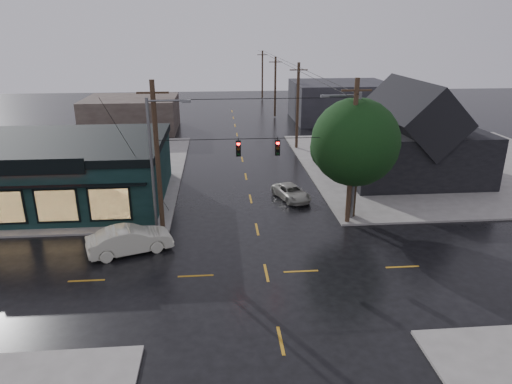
{
  "coord_description": "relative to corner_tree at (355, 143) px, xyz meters",
  "views": [
    {
      "loc": [
        -2.55,
        -22.73,
        13.12
      ],
      "look_at": [
        -0.11,
        5.56,
        2.91
      ],
      "focal_mm": 32.0,
      "sensor_mm": 36.0,
      "label": 1
    }
  ],
  "objects": [
    {
      "name": "utility_pole_ne",
      "position": [
        -0.5,
        -1.07,
        -5.62
      ],
      "size": [
        2.0,
        0.32,
        10.15
      ],
      "primitive_type": null,
      "color": "black",
      "rests_on": "ground"
    },
    {
      "name": "streetlight_nw",
      "position": [
        -13.8,
        -1.77,
        -5.62
      ],
      "size": [
        5.4,
        0.3,
        9.15
      ],
      "primitive_type": null,
      "color": "slate",
      "rests_on": "ground"
    },
    {
      "name": "utility_pole_far_a",
      "position": [
        -0.5,
        20.43,
        -5.62
      ],
      "size": [
        2.0,
        0.32,
        9.65
      ],
      "primitive_type": null,
      "color": "black",
      "rests_on": "ground"
    },
    {
      "name": "sidewalk_nw",
      "position": [
        -27.0,
        12.43,
        -5.55
      ],
      "size": [
        28.0,
        28.0,
        0.15
      ],
      "primitive_type": "cube",
      "color": "slate",
      "rests_on": "ground"
    },
    {
      "name": "sidewalk_ne",
      "position": [
        13.0,
        12.43,
        -5.55
      ],
      "size": [
        28.0,
        28.0,
        0.15
      ],
      "primitive_type": "cube",
      "color": "slate",
      "rests_on": "ground"
    },
    {
      "name": "sedan_cream",
      "position": [
        -15.12,
        -4.31,
        -4.78
      ],
      "size": [
        5.41,
        3.42,
        1.68
      ],
      "primitive_type": "imported",
      "rotation": [
        0.0,
        0.0,
        1.92
      ],
      "color": "beige",
      "rests_on": "ground"
    },
    {
      "name": "span_signal_assembly",
      "position": [
        -6.9,
        -1.07,
        0.07
      ],
      "size": [
        13.0,
        0.48,
        1.23
      ],
      "color": "black",
      "rests_on": "ground"
    },
    {
      "name": "pizza_shop",
      "position": [
        -22.0,
        5.38,
        -3.07
      ],
      "size": [
        16.3,
        12.34,
        4.9
      ],
      "color": "black",
      "rests_on": "ground"
    },
    {
      "name": "ground_plane",
      "position": [
        -7.0,
        -7.57,
        -5.62
      ],
      "size": [
        160.0,
        160.0,
        0.0
      ],
      "primitive_type": "plane",
      "color": "black"
    },
    {
      "name": "utility_pole_nw",
      "position": [
        -13.5,
        -1.07,
        -5.62
      ],
      "size": [
        2.0,
        0.32,
        10.15
      ],
      "primitive_type": null,
      "color": "black",
      "rests_on": "ground"
    },
    {
      "name": "ne_building",
      "position": [
        8.0,
        9.43,
        -1.15
      ],
      "size": [
        12.6,
        11.6,
        8.75
      ],
      "color": "black",
      "rests_on": "ground"
    },
    {
      "name": "suv_silver",
      "position": [
        -3.7,
        4.11,
        -5.05
      ],
      "size": [
        3.14,
        4.52,
        1.15
      ],
      "primitive_type": "imported",
      "rotation": [
        0.0,
        0.0,
        0.33
      ],
      "color": "gray",
      "rests_on": "ground"
    },
    {
      "name": "streetlight_ne",
      "position": [
        0.0,
        -0.37,
        -5.62
      ],
      "size": [
        5.4,
        0.3,
        9.15
      ],
      "primitive_type": null,
      "color": "slate",
      "rests_on": "ground"
    },
    {
      "name": "bg_building_east",
      "position": [
        9.0,
        37.43,
        -2.82
      ],
      "size": [
        14.0,
        12.0,
        5.6
      ],
      "primitive_type": "cube",
      "color": "#242428",
      "rests_on": "ground"
    },
    {
      "name": "utility_pole_far_b",
      "position": [
        -0.5,
        40.43,
        -5.62
      ],
      "size": [
        2.0,
        0.32,
        9.15
      ],
      "primitive_type": null,
      "color": "black",
      "rests_on": "ground"
    },
    {
      "name": "bg_building_west",
      "position": [
        -21.0,
        32.43,
        -3.42
      ],
      "size": [
        12.0,
        10.0,
        4.4
      ],
      "primitive_type": "cube",
      "color": "#362A27",
      "rests_on": "ground"
    },
    {
      "name": "corner_tree",
      "position": [
        0.0,
        0.0,
        0.0
      ],
      "size": [
        6.18,
        6.18,
        8.59
      ],
      "color": "black",
      "rests_on": "ground"
    },
    {
      "name": "utility_pole_far_c",
      "position": [
        -0.5,
        60.43,
        -5.62
      ],
      "size": [
        2.0,
        0.32,
        9.15
      ],
      "primitive_type": null,
      "color": "black",
      "rests_on": "ground"
    }
  ]
}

